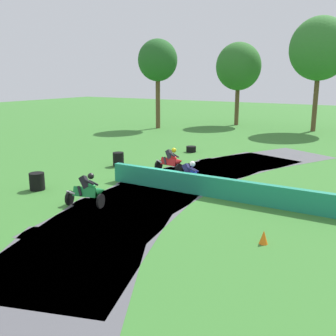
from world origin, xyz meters
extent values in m
plane|color=#38752D|center=(0.00, 0.00, 0.00)|extent=(120.00, 120.00, 0.00)
cube|color=#515156|center=(2.17, 9.06, 0.00)|extent=(7.45, 9.07, 0.01)
cube|color=#515156|center=(0.97, 6.17, 0.00)|extent=(6.54, 8.93, 0.01)
cube|color=#515156|center=(0.24, 3.12, 0.00)|extent=(5.47, 8.56, 0.01)
cube|color=#515156|center=(0.00, 0.00, 0.00)|extent=(4.30, 8.01, 0.01)
cube|color=#515156|center=(0.26, -3.12, 0.00)|extent=(5.51, 8.58, 0.01)
cube|color=#515156|center=(1.00, -6.16, 0.00)|extent=(6.58, 8.94, 0.01)
cube|color=#515156|center=(2.22, -9.05, 0.00)|extent=(7.48, 9.07, 0.01)
cube|color=#1E8466|center=(5.20, 0.01, 0.45)|extent=(15.91, 0.34, 0.90)
cylinder|color=black|center=(-0.72, 2.70, 0.29)|extent=(0.18, 0.76, 0.76)
cylinder|color=black|center=(-2.11, 2.88, 0.29)|extent=(0.18, 0.76, 0.76)
cube|color=red|center=(-1.40, 2.88, 0.57)|extent=(1.04, 0.51, 0.47)
ellipsoid|color=red|center=(-1.22, 2.94, 0.82)|extent=(0.48, 0.39, 0.31)
cone|color=red|center=(-0.73, 2.84, 0.68)|extent=(0.42, 0.41, 0.48)
cylinder|color=#B2B2B7|center=(-2.02, 2.82, 0.53)|extent=(0.42, 0.18, 0.18)
cube|color=#28282D|center=(-1.47, 3.01, 0.93)|extent=(0.52, 0.47, 0.63)
sphere|color=yellow|center=(-1.24, 3.07, 1.20)|extent=(0.26, 0.26, 0.26)
cylinder|color=#28282D|center=(-1.17, 3.15, 0.90)|extent=(0.43, 0.20, 0.24)
cylinder|color=#28282D|center=(-1.21, 2.81, 1.01)|extent=(0.43, 0.20, 0.24)
cylinder|color=#28282D|center=(-1.56, 3.08, 0.53)|extent=(0.27, 0.24, 0.42)
cylinder|color=#28282D|center=(-1.60, 2.74, 0.65)|extent=(0.27, 0.24, 0.42)
cylinder|color=black|center=(1.83, 0.32, 0.29)|extent=(0.15, 0.73, 0.73)
cylinder|color=black|center=(0.43, 0.20, 0.29)|extent=(0.15, 0.73, 0.73)
cube|color=#1E38B2|center=(1.12, 0.33, 0.58)|extent=(1.03, 0.46, 0.46)
ellipsoid|color=#1E38B2|center=(1.30, 0.41, 0.84)|extent=(0.47, 0.37, 0.30)
cone|color=#1E38B2|center=(1.80, 0.42, 0.70)|extent=(0.42, 0.42, 0.47)
cylinder|color=#B2B2B7|center=(0.54, 0.14, 0.53)|extent=(0.42, 0.13, 0.17)
cube|color=#1E1E4C|center=(1.03, 0.41, 0.95)|extent=(0.53, 0.41, 0.62)
sphere|color=white|center=(1.25, 0.50, 1.23)|extent=(0.26, 0.26, 0.26)
cylinder|color=#1E1E4C|center=(1.30, 0.62, 0.94)|extent=(0.43, 0.11, 0.24)
cylinder|color=#1E1E4C|center=(1.33, 0.27, 1.02)|extent=(0.43, 0.11, 0.24)
cylinder|color=#1E1E4C|center=(0.93, 0.49, 0.56)|extent=(0.28, 0.20, 0.42)
cylinder|color=#1E1E4C|center=(0.96, 0.14, 0.65)|extent=(0.28, 0.20, 0.42)
cylinder|color=black|center=(-0.68, -3.65, 0.28)|extent=(0.27, 0.77, 0.77)
cylinder|color=black|center=(-2.04, -3.98, 0.28)|extent=(0.27, 0.77, 0.77)
cube|color=#198438|center=(-1.38, -3.72, 0.57)|extent=(1.07, 0.63, 0.47)
ellipsoid|color=#198438|center=(-1.23, -3.59, 0.81)|extent=(0.51, 0.44, 0.32)
cone|color=#198438|center=(-0.73, -3.52, 0.68)|extent=(0.47, 0.47, 0.49)
cylinder|color=#B2B2B7|center=(-1.93, -4.00, 0.53)|extent=(0.42, 0.19, 0.18)
cube|color=black|center=(-1.49, -3.61, 0.93)|extent=(0.57, 0.43, 0.63)
sphere|color=black|center=(-1.30, -3.47, 1.19)|extent=(0.26, 0.26, 0.26)
cylinder|color=black|center=(-1.26, -3.37, 0.89)|extent=(0.44, 0.17, 0.25)
cylinder|color=black|center=(-1.18, -3.70, 1.01)|extent=(0.44, 0.17, 0.25)
cylinder|color=black|center=(-1.60, -3.59, 0.52)|extent=(0.31, 0.22, 0.42)
cylinder|color=black|center=(-1.52, -3.92, 0.64)|extent=(0.31, 0.22, 0.42)
cylinder|color=black|center=(-3.09, 8.58, 0.10)|extent=(0.68, 0.68, 0.20)
cylinder|color=black|center=(-3.09, 8.58, 0.30)|extent=(0.68, 0.68, 0.20)
cylinder|color=black|center=(-4.73, 2.62, 0.10)|extent=(0.64, 0.64, 0.20)
cylinder|color=black|center=(-4.73, 2.62, 0.30)|extent=(0.64, 0.64, 0.20)
cylinder|color=black|center=(-4.73, 2.62, 0.50)|extent=(0.64, 0.64, 0.20)
cylinder|color=black|center=(-4.73, 2.62, 0.70)|extent=(0.64, 0.64, 0.20)
cylinder|color=black|center=(-4.87, -3.21, 0.10)|extent=(0.69, 0.69, 0.20)
cylinder|color=black|center=(-4.87, -3.21, 0.30)|extent=(0.69, 0.69, 0.20)
cylinder|color=black|center=(-4.87, -3.21, 0.50)|extent=(0.69, 0.69, 0.20)
cylinder|color=black|center=(-4.87, -3.21, 0.70)|extent=(0.69, 0.69, 0.20)
cone|color=orange|center=(5.94, -3.62, 0.22)|extent=(0.28, 0.28, 0.44)
cylinder|color=brown|center=(-11.87, 18.06, 2.49)|extent=(0.44, 0.44, 4.98)
ellipsoid|color=#235B23|center=(-11.87, 18.06, 6.61)|extent=(3.83, 3.83, 4.02)
cylinder|color=brown|center=(1.93, 23.87, 2.61)|extent=(0.44, 0.44, 5.23)
ellipsoid|color=#33752D|center=(1.93, 23.87, 7.54)|extent=(5.44, 5.44, 5.71)
cylinder|color=brown|center=(-6.12, 24.62, 2.05)|extent=(0.44, 0.44, 4.10)
ellipsoid|color=#2D6B28|center=(-6.12, 24.62, 6.08)|extent=(4.66, 4.66, 4.89)
camera|label=1|loc=(9.27, -14.89, 5.14)|focal=41.72mm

